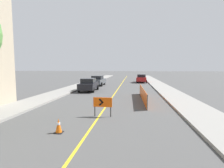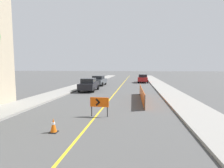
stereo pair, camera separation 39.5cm
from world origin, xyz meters
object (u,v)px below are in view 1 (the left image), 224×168
at_px(parked_car_curb_mid, 98,81).
at_px(parked_car_curb_far, 141,78).
at_px(parked_car_curb_near, 89,85).
at_px(traffic_cone_fourth, 59,126).
at_px(arrow_barricade_primary, 103,103).

distance_m(parked_car_curb_mid, parked_car_curb_far, 9.80).
xyz_separation_m(parked_car_curb_near, parked_car_curb_mid, (-0.20, 6.61, 0.00)).
relative_size(traffic_cone_fourth, parked_car_curb_far, 0.15).
relative_size(arrow_barricade_primary, parked_car_curb_mid, 0.26).
xyz_separation_m(traffic_cone_fourth, arrow_barricade_primary, (1.52, 2.79, 0.50)).
height_order(arrow_barricade_primary, parked_car_curb_near, parked_car_curb_near).
bearing_deg(parked_car_curb_mid, parked_car_curb_near, -84.89).
relative_size(traffic_cone_fourth, arrow_barricade_primary, 0.57).
xyz_separation_m(arrow_barricade_primary, parked_car_curb_far, (3.43, 24.11, -0.02)).
bearing_deg(traffic_cone_fourth, parked_car_curb_mid, 96.53).
distance_m(parked_car_curb_near, parked_car_curb_mid, 6.62).
height_order(arrow_barricade_primary, parked_car_curb_mid, parked_car_curb_mid).
bearing_deg(parked_car_curb_far, parked_car_curb_mid, -135.00).
bearing_deg(parked_car_curb_far, parked_car_curb_near, -115.33).
xyz_separation_m(traffic_cone_fourth, parked_car_curb_far, (4.94, 26.90, 0.48)).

